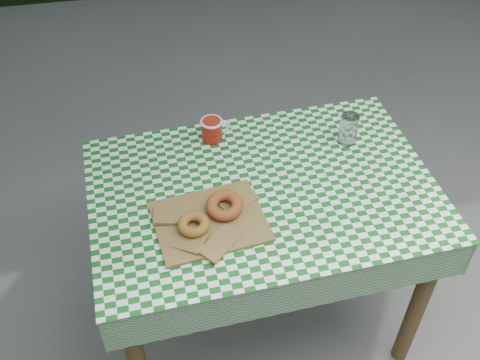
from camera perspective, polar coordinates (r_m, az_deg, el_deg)
name	(u,v)px	position (r m, az deg, el deg)	size (l,w,h in m)	color
ground	(287,276)	(2.57, 4.76, -9.60)	(60.00, 60.00, 0.00)	#565751
table	(261,260)	(2.14, 2.09, -8.04)	(1.11, 0.74, 0.75)	brown
tablecloth	(263,189)	(1.86, 2.38, -0.90)	(1.13, 0.76, 0.01)	#0D5916
paper_bag	(210,221)	(1.75, -3.07, -4.11)	(0.33, 0.27, 0.02)	olive
bagel_front	(194,224)	(1.71, -4.71, -4.49)	(0.10, 0.10, 0.03)	#A16421
bagel_back	(224,205)	(1.75, -1.58, -2.58)	(0.12, 0.12, 0.04)	brown
coffee_mug	(212,130)	(2.01, -2.87, 5.07)	(0.15, 0.15, 0.08)	maroon
drinking_glass	(348,129)	(2.02, 10.90, 5.08)	(0.06, 0.06, 0.12)	silver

